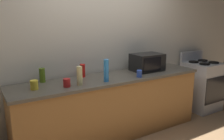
% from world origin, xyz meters
% --- Properties ---
extents(back_wall, '(6.40, 0.10, 2.70)m').
position_xyz_m(back_wall, '(0.00, 0.81, 1.35)').
color(back_wall, beige).
rests_on(back_wall, ground_plane).
extents(counter_run, '(2.84, 0.64, 0.90)m').
position_xyz_m(counter_run, '(0.00, 0.40, 0.45)').
color(counter_run, '#9E6B38').
rests_on(counter_run, ground_plane).
extents(stove_range, '(0.60, 0.61, 1.08)m').
position_xyz_m(stove_range, '(2.00, 0.40, 0.46)').
color(stove_range, '#B7BABF').
rests_on(stove_range, ground_plane).
extents(microwave, '(0.48, 0.35, 0.27)m').
position_xyz_m(microwave, '(0.68, 0.45, 1.04)').
color(microwave, black).
rests_on(microwave, counter_run).
extents(bottle_vinegar, '(0.07, 0.07, 0.24)m').
position_xyz_m(bottle_vinegar, '(-0.56, 0.26, 1.02)').
color(bottle_vinegar, beige).
rests_on(bottle_vinegar, counter_run).
extents(bottle_hot_sauce, '(0.07, 0.07, 0.19)m').
position_xyz_m(bottle_hot_sauce, '(-0.36, 0.61, 0.99)').
color(bottle_hot_sauce, red).
rests_on(bottle_hot_sauce, counter_run).
extents(bottle_spray_cleaner, '(0.07, 0.07, 0.30)m').
position_xyz_m(bottle_spray_cleaner, '(-0.19, 0.23, 1.05)').
color(bottle_spray_cleaner, '#338CE5').
rests_on(bottle_spray_cleaner, counter_run).
extents(bottle_olive_oil, '(0.07, 0.07, 0.19)m').
position_xyz_m(bottle_olive_oil, '(-0.92, 0.64, 0.99)').
color(bottle_olive_oil, '#4C6B19').
rests_on(bottle_olive_oil, counter_run).
extents(mug_yellow, '(0.09, 0.09, 0.11)m').
position_xyz_m(mug_yellow, '(-1.08, 0.37, 0.95)').
color(mug_yellow, yellow).
rests_on(mug_yellow, counter_run).
extents(mug_blue, '(0.08, 0.08, 0.10)m').
position_xyz_m(mug_blue, '(0.32, 0.19, 0.95)').
color(mug_blue, '#2D4CB2').
rests_on(mug_blue, counter_run).
extents(mug_red, '(0.09, 0.09, 0.10)m').
position_xyz_m(mug_red, '(-0.72, 0.27, 0.95)').
color(mug_red, red).
rests_on(mug_red, counter_run).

